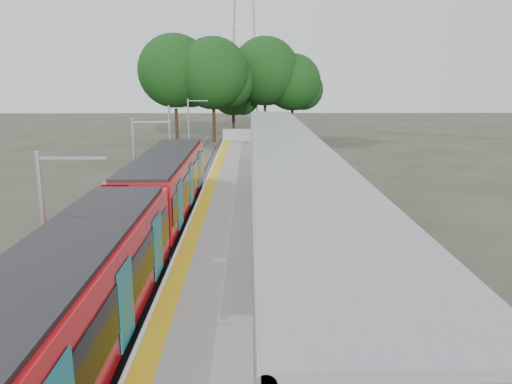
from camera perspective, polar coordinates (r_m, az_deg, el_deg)
The scene contains 13 objects.
trackbed at distance 28.72m, azimuth -9.47°, elevation -2.06°, with size 3.00×70.00×0.24m, color #59544C.
platform at distance 28.29m, azimuth -0.45°, elevation -1.32°, with size 6.00×50.00×1.00m, color gray.
tactile_strip at distance 28.27m, azimuth -5.62°, elevation -0.32°, with size 0.60×50.00×0.02m, color gold.
end_fence at distance 52.69m, azimuth -0.56°, elevation 6.58°, with size 6.00×0.10×1.20m, color #9EA0A5.
train at distance 19.60m, azimuth -13.64°, elevation -3.50°, with size 2.74×27.60×3.62m.
canopy at distance 23.88m, azimuth 3.45°, elevation 5.04°, with size 3.27×38.00×3.66m.
tree_cluster at distance 60.20m, azimuth -2.71°, elevation 13.18°, with size 21.42×13.42×12.35m.
catenary_masts at distance 27.49m, azimuth -13.53°, elevation 3.04°, with size 2.08×48.16×5.40m.
bench_near at distance 17.46m, azimuth 6.96°, elevation -6.89°, with size 0.74×1.68×1.11m.
bench_mid at distance 31.28m, azimuth 4.30°, elevation 2.12°, with size 0.65×1.73×1.16m.
bench_far at distance 32.22m, azimuth 2.60°, elevation 2.23°, with size 0.57×1.37×0.91m.
info_pillar_far at distance 27.82m, azimuth 1.55°, elevation 1.15°, with size 0.41×0.41×1.81m.
litter_bin at distance 16.19m, azimuth 4.11°, elevation -9.00°, with size 0.43×0.43×0.88m, color #9EA0A5.
Camera 1 is at (-0.10, -7.41, 7.50)m, focal length 35.00 mm.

